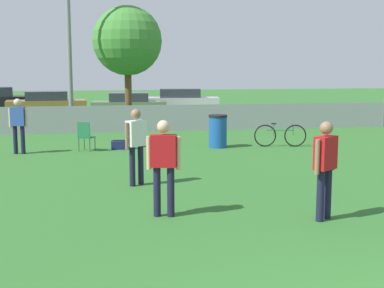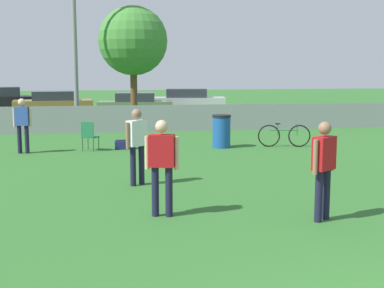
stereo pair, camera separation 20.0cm
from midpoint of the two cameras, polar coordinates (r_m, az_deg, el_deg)
name	(u,v)px [view 2 (the right image)]	position (r m, az deg, el deg)	size (l,w,h in m)	color
fence_backline	(178,118)	(22.25, -1.26, 2.79)	(19.14, 0.07, 1.21)	gray
light_pole	(74,14)	(24.04, -12.24, 13.42)	(0.90, 0.36, 8.31)	gray
tree_near_pole	(133,41)	(25.30, -6.07, 10.86)	(3.21, 3.21, 5.47)	brown
player_defender_red	(162,160)	(9.39, -2.62, -1.74)	(0.59, 0.32, 1.72)	#191933
player_receiver_white	(137,141)	(11.96, -5.42, 0.37)	(0.51, 0.44, 1.72)	#191933
player_thrower_red	(324,163)	(9.41, 14.46, -1.97)	(0.51, 0.44, 1.72)	#191933
spectator_in_blue	(22,121)	(17.17, -17.32, 2.31)	(0.57, 0.31, 1.69)	#191933
folding_chair_sideline	(89,134)	(17.23, -10.59, 1.01)	(0.57, 0.57, 0.93)	#333338
bicycle_sideline	(284,135)	(18.09, 10.12, 0.90)	(1.72, 0.49, 0.79)	black
trash_bin	(221,131)	(17.67, 3.49, 1.38)	(0.62, 0.62, 1.09)	#194C99
gear_bag_sideline	(124,145)	(17.52, -6.91, -0.07)	(0.61, 0.34, 0.30)	navy
parked_car_tan	(53,104)	(30.62, -14.41, 4.20)	(4.40, 2.21, 1.35)	black
parked_car_olive	(135,105)	(29.33, -5.85, 4.20)	(4.15, 2.14, 1.29)	black
parked_car_silver	(186,101)	(31.57, -0.41, 4.63)	(4.69, 2.28, 1.41)	black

